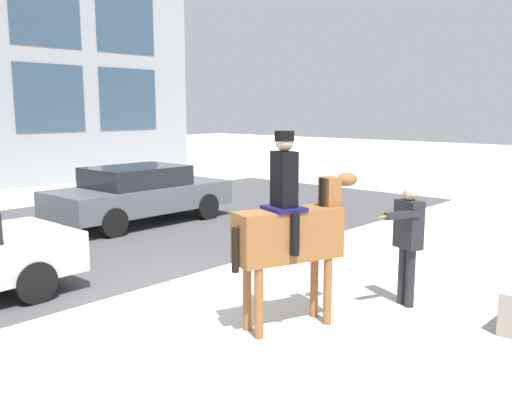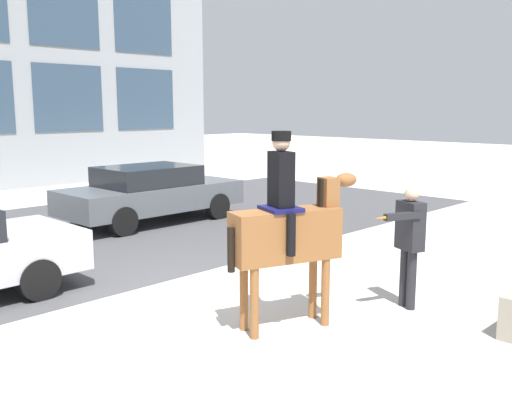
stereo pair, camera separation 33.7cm
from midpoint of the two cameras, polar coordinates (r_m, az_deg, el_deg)
The scene contains 5 objects.
ground_plane at distance 9.00m, azimuth -8.88°, elevation -8.52°, with size 80.00×80.00×0.00m, color beige.
road_surface at distance 12.92m, azimuth -22.37°, elevation -3.55°, with size 22.92×8.50×0.01m.
mounted_horse_lead at distance 7.15m, azimuth 2.15°, elevation -2.42°, with size 1.75×0.90×2.51m.
pedestrian_bystander at distance 8.22m, azimuth 13.80°, elevation -3.12°, with size 0.91×0.45×1.72m.
street_car_far_lane at distance 14.21m, azimuth -12.25°, elevation 1.13°, with size 4.48×1.96×1.40m.
Camera 1 is at (-5.48, -6.54, 2.78)m, focal length 40.00 mm.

